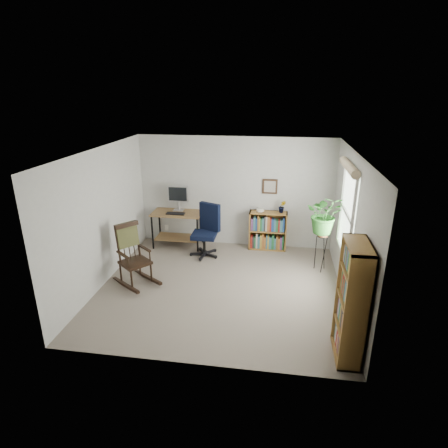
% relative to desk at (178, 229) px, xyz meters
% --- Properties ---
extents(floor, '(4.20, 4.00, 0.00)m').
position_rel_desk_xyz_m(floor, '(1.23, -1.70, -0.39)').
color(floor, gray).
rests_on(floor, ground).
extents(ceiling, '(4.20, 4.00, 0.00)m').
position_rel_desk_xyz_m(ceiling, '(1.23, -1.70, 2.01)').
color(ceiling, silver).
rests_on(ceiling, ground).
extents(wall_back, '(4.20, 0.00, 2.40)m').
position_rel_desk_xyz_m(wall_back, '(1.23, 0.30, 0.81)').
color(wall_back, '#BBBBB6').
rests_on(wall_back, ground).
extents(wall_front, '(4.20, 0.00, 2.40)m').
position_rel_desk_xyz_m(wall_front, '(1.23, -3.70, 0.81)').
color(wall_front, '#BBBBB6').
rests_on(wall_front, ground).
extents(wall_left, '(0.00, 4.00, 2.40)m').
position_rel_desk_xyz_m(wall_left, '(-0.87, -1.70, 0.81)').
color(wall_left, '#BBBBB6').
rests_on(wall_left, ground).
extents(wall_right, '(0.00, 4.00, 2.40)m').
position_rel_desk_xyz_m(wall_right, '(3.33, -1.70, 0.81)').
color(wall_right, '#BBBBB6').
rests_on(wall_right, ground).
extents(window, '(0.12, 1.20, 1.50)m').
position_rel_desk_xyz_m(window, '(3.29, -1.40, 1.01)').
color(window, silver).
rests_on(window, wall_right).
extents(desk, '(1.09, 0.60, 0.78)m').
position_rel_desk_xyz_m(desk, '(0.00, 0.00, 0.00)').
color(desk, olive).
rests_on(desk, floor).
extents(monitor, '(0.46, 0.16, 0.56)m').
position_rel_desk_xyz_m(monitor, '(0.00, 0.14, 0.67)').
color(monitor, '#B2B2B7').
rests_on(monitor, desk).
extents(keyboard, '(0.40, 0.15, 0.02)m').
position_rel_desk_xyz_m(keyboard, '(0.00, -0.12, 0.40)').
color(keyboard, black).
rests_on(keyboard, desk).
extents(office_chair, '(0.80, 0.80, 1.12)m').
position_rel_desk_xyz_m(office_chair, '(0.68, -0.44, 0.17)').
color(office_chair, black).
rests_on(office_chair, floor).
extents(rocking_chair, '(1.12, 1.07, 1.13)m').
position_rel_desk_xyz_m(rocking_chair, '(-0.30, -1.78, 0.17)').
color(rocking_chair, black).
rests_on(rocking_chair, floor).
extents(low_bookshelf, '(0.80, 0.27, 0.85)m').
position_rel_desk_xyz_m(low_bookshelf, '(1.98, 0.12, 0.03)').
color(low_bookshelf, olive).
rests_on(low_bookshelf, floor).
extents(tall_bookshelf, '(0.30, 0.70, 1.59)m').
position_rel_desk_xyz_m(tall_bookshelf, '(3.15, -3.21, 0.41)').
color(tall_bookshelf, olive).
rests_on(tall_bookshelf, floor).
extents(plant_stand, '(0.30, 0.30, 0.83)m').
position_rel_desk_xyz_m(plant_stand, '(3.03, -0.75, 0.02)').
color(plant_stand, black).
rests_on(plant_stand, floor).
extents(spider_plant, '(1.69, 1.88, 1.46)m').
position_rel_desk_xyz_m(spider_plant, '(3.03, -0.75, 1.11)').
color(spider_plant, '#2B6E26').
rests_on(spider_plant, plant_stand).
extents(potted_plant_small, '(0.13, 0.24, 0.11)m').
position_rel_desk_xyz_m(potted_plant_small, '(2.26, 0.13, 0.51)').
color(potted_plant_small, '#2B6E26').
rests_on(potted_plant_small, low_bookshelf).
extents(framed_picture, '(0.32, 0.04, 0.32)m').
position_rel_desk_xyz_m(framed_picture, '(1.98, 0.27, 0.98)').
color(framed_picture, black).
rests_on(framed_picture, wall_back).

